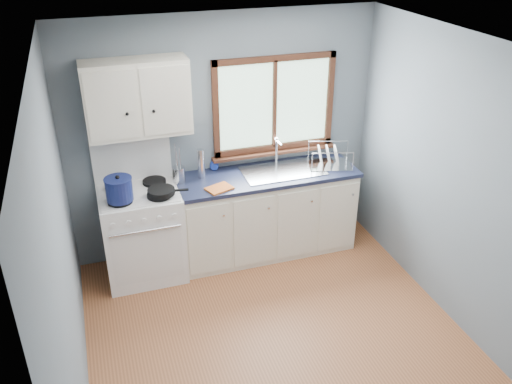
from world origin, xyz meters
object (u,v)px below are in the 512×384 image
object	(u,v)px
skillet	(161,191)
utensil_crock	(179,174)
stockpot	(119,189)
thermos	(201,164)
gas_range	(142,231)
base_cabinets	(266,217)
dish_rack	(329,160)
sink	(283,176)

from	to	relation	value
skillet	utensil_crock	world-z (taller)	utensil_crock
stockpot	utensil_crock	xyz separation A→B (m)	(0.60, 0.28, -0.07)
skillet	thermos	distance (m)	0.55
gas_range	thermos	bearing A→B (deg)	11.36
base_cabinets	dish_rack	size ratio (longest dim) A/B	3.56
stockpot	utensil_crock	bearing A→B (deg)	24.78
base_cabinets	stockpot	xyz separation A→B (m)	(-1.48, -0.18, 0.66)
gas_range	sink	distance (m)	1.53
sink	utensil_crock	distance (m)	1.08
gas_range	base_cabinets	bearing A→B (deg)	0.82
thermos	dish_rack	distance (m)	1.35
gas_range	dish_rack	distance (m)	2.06
sink	utensil_crock	world-z (taller)	utensil_crock
gas_range	base_cabinets	world-z (taller)	gas_range
thermos	sink	bearing A→B (deg)	-7.74
base_cabinets	dish_rack	world-z (taller)	dish_rack
gas_range	utensil_crock	world-z (taller)	gas_range
sink	thermos	distance (m)	0.87
stockpot	sink	bearing A→B (deg)	6.30
sink	stockpot	xyz separation A→B (m)	(-1.66, -0.18, 0.21)
gas_range	stockpot	xyz separation A→B (m)	(-0.18, -0.17, 0.58)
sink	skillet	bearing A→B (deg)	-171.64
sink	stockpot	bearing A→B (deg)	-173.70
gas_range	sink	size ratio (longest dim) A/B	1.62
gas_range	utensil_crock	xyz separation A→B (m)	(0.42, 0.11, 0.51)
sink	stockpot	world-z (taller)	sink
stockpot	dish_rack	distance (m)	2.18
stockpot	thermos	size ratio (longest dim) A/B	0.92
base_cabinets	thermos	world-z (taller)	thermos
skillet	utensil_crock	xyz separation A→B (m)	(0.22, 0.28, 0.02)
gas_range	utensil_crock	size ratio (longest dim) A/B	3.37
base_cabinets	sink	world-z (taller)	sink
sink	dish_rack	xyz separation A→B (m)	(0.51, -0.02, 0.12)
base_cabinets	sink	size ratio (longest dim) A/B	2.20
stockpot	base_cabinets	bearing A→B (deg)	7.08
skillet	stockpot	xyz separation A→B (m)	(-0.38, 0.00, 0.09)
gas_range	skillet	xyz separation A→B (m)	(0.20, -0.17, 0.49)
gas_range	sink	world-z (taller)	gas_range
sink	utensil_crock	size ratio (longest dim) A/B	2.08
base_cabinets	utensil_crock	size ratio (longest dim) A/B	4.59
sink	utensil_crock	xyz separation A→B (m)	(-1.07, 0.09, 0.14)
base_cabinets	thermos	xyz separation A→B (m)	(-0.65, 0.11, 0.66)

